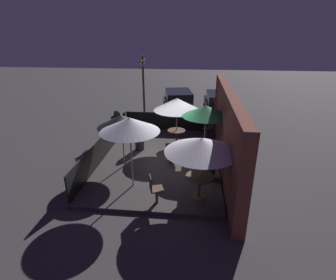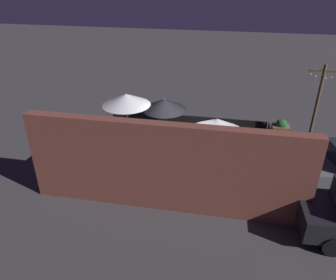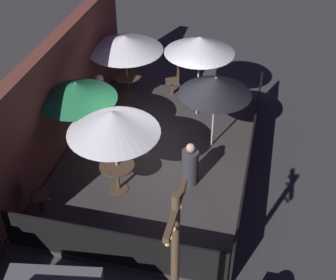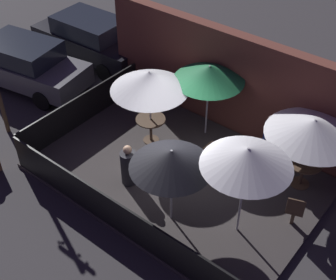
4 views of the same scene
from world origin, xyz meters
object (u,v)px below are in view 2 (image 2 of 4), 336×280
at_px(patio_umbrella_0, 217,126).
at_px(patron_1, 127,173).
at_px(patio_umbrella_1, 94,133).
at_px(dining_table_0, 214,160).
at_px(patio_chair_0, 100,146).
at_px(patio_umbrella_3, 183,140).
at_px(planter_box, 280,130).
at_px(dining_table_1, 98,163).
at_px(light_post, 316,108).
at_px(patio_umbrella_4, 126,99).
at_px(patio_chair_2, 247,190).
at_px(patio_chair_1, 165,156).
at_px(patron_0, 201,140).
at_px(patio_umbrella_2, 165,104).

distance_m(patio_umbrella_0, patron_1, 3.50).
height_order(patio_umbrella_1, dining_table_0, patio_umbrella_1).
bearing_deg(patio_umbrella_1, patio_chair_0, -71.19).
xyz_separation_m(patio_umbrella_3, planter_box, (-3.77, -4.88, -1.69)).
relative_size(patio_umbrella_0, dining_table_1, 2.52).
height_order(patio_umbrella_3, light_post, light_post).
distance_m(patio_chair_0, patron_1, 2.44).
distance_m(patio_umbrella_1, patio_umbrella_4, 2.35).
height_order(patio_chair_2, light_post, light_post).
bearing_deg(planter_box, patio_chair_0, 24.19).
bearing_deg(planter_box, patio_chair_1, 37.49).
xyz_separation_m(patio_chair_1, patron_0, (-1.21, -1.54, 0.01)).
relative_size(patio_umbrella_2, dining_table_1, 2.35).
bearing_deg(patio_umbrella_1, dining_table_1, -26.57).
xyz_separation_m(patio_umbrella_3, patio_chair_2, (-2.16, 0.27, -1.48)).
height_order(patio_chair_0, planter_box, patio_chair_0).
height_order(patio_umbrella_4, patio_chair_1, patio_umbrella_4).
relative_size(patio_chair_0, planter_box, 0.99).
bearing_deg(patio_umbrella_3, dining_table_0, -128.53).
bearing_deg(dining_table_0, dining_table_1, 14.27).
bearing_deg(patio_chair_0, patio_chair_2, 53.27).
relative_size(patio_umbrella_3, patio_chair_1, 2.40).
xyz_separation_m(dining_table_0, patron_1, (2.89, 1.45, 0.03)).
relative_size(patio_umbrella_0, patio_umbrella_4, 0.92).
bearing_deg(dining_table_1, patio_chair_2, 174.78).
xyz_separation_m(patio_chair_0, patron_1, (-1.67, 1.78, 0.11)).
bearing_deg(dining_table_1, patio_umbrella_3, 176.05).
xyz_separation_m(patio_chair_1, patio_chair_2, (-3.01, 1.60, 0.01)).
bearing_deg(patron_0, light_post, 121.93).
height_order(patio_umbrella_2, patio_chair_0, patio_umbrella_2).
bearing_deg(patron_1, dining_table_1, 63.47).
xyz_separation_m(patio_umbrella_3, dining_table_0, (-1.00, -1.26, -1.40)).
distance_m(patio_umbrella_0, patio_chair_2, 2.41).
height_order(dining_table_0, patron_0, patron_0).
relative_size(patio_chair_0, patron_0, 0.81).
relative_size(dining_table_1, patron_0, 0.76).
bearing_deg(patio_chair_1, patio_umbrella_2, 104.17).
xyz_separation_m(patio_umbrella_0, patio_umbrella_1, (4.10, 1.04, -0.16)).
xyz_separation_m(patio_umbrella_1, patio_umbrella_2, (-1.86, -2.95, 0.04)).
bearing_deg(planter_box, patio_umbrella_0, 52.59).
height_order(patio_umbrella_4, patio_chair_0, patio_umbrella_4).
bearing_deg(patio_umbrella_0, light_post, -148.93).
distance_m(patio_umbrella_2, patio_chair_2, 5.01).
bearing_deg(dining_table_0, patron_1, 26.65).
relative_size(patio_umbrella_0, patio_umbrella_1, 1.01).
bearing_deg(patio_umbrella_2, patio_chair_0, 34.11).
bearing_deg(patio_umbrella_3, patio_umbrella_1, -3.95).
distance_m(patio_umbrella_2, patio_chair_1, 2.31).
bearing_deg(patio_chair_2, patio_umbrella_2, 7.47).
distance_m(dining_table_0, patron_1, 3.23).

